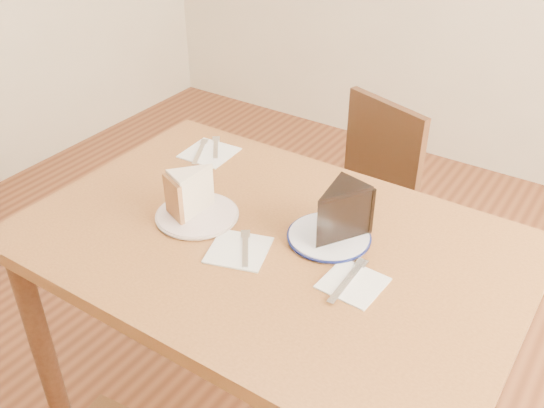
{
  "coord_description": "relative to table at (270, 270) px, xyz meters",
  "views": [
    {
      "loc": [
        0.66,
        -0.98,
        1.62
      ],
      "look_at": [
        -0.04,
        0.07,
        0.8
      ],
      "focal_mm": 40.0,
      "sensor_mm": 36.0,
      "label": 1
    }
  ],
  "objects": [
    {
      "name": "table",
      "position": [
        0.0,
        0.0,
        0.0
      ],
      "size": [
        1.2,
        0.8,
        0.75
      ],
      "color": "#593318",
      "rests_on": "ground"
    },
    {
      "name": "chair_far",
      "position": [
        -0.09,
        0.67,
        -0.2
      ],
      "size": [
        0.5,
        0.5,
        0.8
      ],
      "rotation": [
        0.0,
        0.0,
        2.82
      ],
      "color": "black",
      "rests_on": "ground"
    },
    {
      "name": "plate_cream",
      "position": [
        -0.2,
        -0.03,
        0.1
      ],
      "size": [
        0.2,
        0.2,
        0.01
      ],
      "primitive_type": "cylinder",
      "color": "silver",
      "rests_on": "table"
    },
    {
      "name": "plate_navy",
      "position": [
        0.12,
        0.08,
        0.1
      ],
      "size": [
        0.19,
        0.19,
        0.01
      ],
      "primitive_type": "cylinder",
      "color": "white",
      "rests_on": "table"
    },
    {
      "name": "carrot_cake",
      "position": [
        -0.22,
        -0.02,
        0.16
      ],
      "size": [
        0.11,
        0.13,
        0.11
      ],
      "primitive_type": null,
      "rotation": [
        0.0,
        0.0,
        -0.38
      ],
      "color": "beige",
      "rests_on": "plate_cream"
    },
    {
      "name": "chocolate_cake",
      "position": [
        0.14,
        0.08,
        0.17
      ],
      "size": [
        0.12,
        0.15,
        0.12
      ],
      "primitive_type": null,
      "rotation": [
        0.0,
        0.0,
        2.93
      ],
      "color": "black",
      "rests_on": "plate_navy"
    },
    {
      "name": "napkin_cream",
      "position": [
        -0.03,
        -0.08,
        0.1
      ],
      "size": [
        0.17,
        0.17,
        0.0
      ],
      "primitive_type": "cube",
      "rotation": [
        0.0,
        0.0,
        0.31
      ],
      "color": "white",
      "rests_on": "table"
    },
    {
      "name": "napkin_navy",
      "position": [
        0.25,
        -0.04,
        0.1
      ],
      "size": [
        0.13,
        0.13,
        0.0
      ],
      "primitive_type": "cube",
      "rotation": [
        0.0,
        0.0,
        -0.05
      ],
      "color": "white",
      "rests_on": "table"
    },
    {
      "name": "napkin_spare",
      "position": [
        -0.39,
        0.26,
        0.1
      ],
      "size": [
        0.15,
        0.15,
        0.0
      ],
      "primitive_type": "cube",
      "rotation": [
        0.0,
        0.0,
        0.06
      ],
      "color": "white",
      "rests_on": "table"
    },
    {
      "name": "fork_cream",
      "position": [
        -0.02,
        -0.07,
        0.1
      ],
      "size": [
        0.09,
        0.12,
        0.0
      ],
      "primitive_type": "cube",
      "rotation": [
        0.0,
        0.0,
        0.62
      ],
      "color": "silver",
      "rests_on": "napkin_cream"
    },
    {
      "name": "knife_navy",
      "position": [
        0.23,
        -0.04,
        0.1
      ],
      "size": [
        0.02,
        0.17,
        0.0
      ],
      "primitive_type": "cube",
      "rotation": [
        0.0,
        0.0,
        0.03
      ],
      "color": "silver",
      "rests_on": "napkin_navy"
    },
    {
      "name": "fork_spare",
      "position": [
        -0.39,
        0.29,
        0.1
      ],
      "size": [
        0.1,
        0.12,
        0.0
      ],
      "primitive_type": "cube",
      "rotation": [
        0.0,
        0.0,
        0.65
      ],
      "color": "silver",
      "rests_on": "napkin_spare"
    },
    {
      "name": "knife_spare",
      "position": [
        -0.41,
        0.24,
        0.1
      ],
      "size": [
        0.09,
        0.15,
        0.0
      ],
      "primitive_type": "cube",
      "rotation": [
        0.0,
        0.0,
        0.47
      ],
      "color": "silver",
      "rests_on": "napkin_spare"
    }
  ]
}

